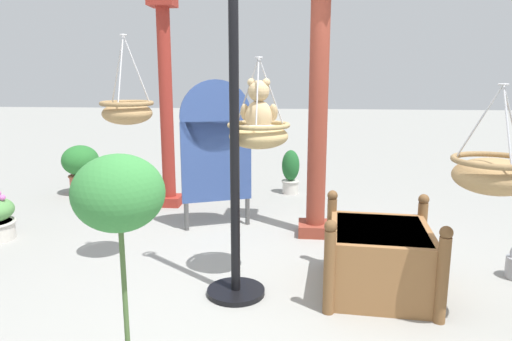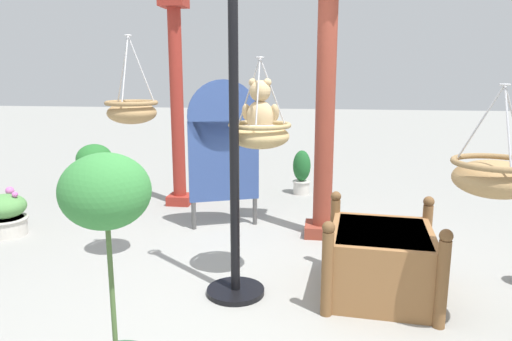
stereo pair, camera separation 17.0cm
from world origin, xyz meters
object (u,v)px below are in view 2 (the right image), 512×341
at_px(teddy_bear, 260,110).
at_px(potted_plant_conical_shrub, 302,172).
at_px(greenhouse_pillar_left, 325,117).
at_px(greenhouse_pillar_right, 177,109).
at_px(display_pole_central, 235,186).
at_px(potted_plant_tall_leafy, 95,164).
at_px(wooden_planter_box, 381,259).
at_px(potted_plant_bushy_green, 111,269).
at_px(display_sign_board, 224,142).
at_px(hanging_basket_left_high, 132,111).
at_px(potted_plant_small_succulent, 6,215).
at_px(hanging_basket_right_low, 495,176).
at_px(hanging_basket_with_teddy, 260,134).

relative_size(teddy_bear, potted_plant_conical_shrub, 0.67).
relative_size(greenhouse_pillar_left, greenhouse_pillar_right, 1.01).
bearing_deg(display_pole_central, potted_plant_tall_leafy, 132.28).
distance_m(greenhouse_pillar_right, wooden_planter_box, 3.31).
height_order(potted_plant_bushy_green, display_sign_board, display_sign_board).
distance_m(teddy_bear, hanging_basket_left_high, 1.10).
distance_m(potted_plant_tall_leafy, potted_plant_small_succulent, 1.86).
height_order(hanging_basket_right_low, wooden_planter_box, hanging_basket_right_low).
relative_size(display_pole_central, potted_plant_bushy_green, 2.03).
xyz_separation_m(hanging_basket_left_high, wooden_planter_box, (2.02, -0.26, -1.08)).
bearing_deg(potted_plant_small_succulent, wooden_planter_box, -12.21).
bearing_deg(display_pole_central, potted_plant_bushy_green, -103.57).
bearing_deg(hanging_basket_with_teddy, display_pole_central, -120.96).
relative_size(potted_plant_bushy_green, display_sign_board, 0.82).
relative_size(greenhouse_pillar_left, display_sign_board, 1.60).
bearing_deg(display_sign_board, greenhouse_pillar_right, 133.06).
xyz_separation_m(hanging_basket_right_low, display_sign_board, (-2.07, 1.91, -0.11)).
bearing_deg(greenhouse_pillar_left, hanging_basket_right_low, -60.25).
relative_size(potted_plant_tall_leafy, potted_plant_bushy_green, 0.53).
height_order(display_pole_central, hanging_basket_right_low, display_pole_central).
bearing_deg(hanging_basket_right_low, teddy_bear, 157.80).
bearing_deg(potted_plant_small_succulent, hanging_basket_left_high, -17.95).
bearing_deg(hanging_basket_right_low, wooden_planter_box, 138.36).
distance_m(hanging_basket_right_low, greenhouse_pillar_right, 3.94).
height_order(display_pole_central, hanging_basket_with_teddy, display_pole_central).
bearing_deg(hanging_basket_right_low, potted_plant_small_succulent, 162.97).
relative_size(display_pole_central, greenhouse_pillar_right, 1.05).
bearing_deg(greenhouse_pillar_left, potted_plant_bushy_green, -109.10).
relative_size(wooden_planter_box, potted_plant_small_succulent, 2.00).
height_order(hanging_basket_right_low, greenhouse_pillar_right, greenhouse_pillar_right).
xyz_separation_m(hanging_basket_right_low, wooden_planter_box, (-0.57, 0.51, -0.77)).
bearing_deg(potted_plant_tall_leafy, display_pole_central, -47.72).
bearing_deg(wooden_planter_box, display_pole_central, -171.43).
bearing_deg(greenhouse_pillar_left, potted_plant_conical_shrub, 99.96).
height_order(display_pole_central, greenhouse_pillar_left, display_pole_central).
bearing_deg(potted_plant_conical_shrub, greenhouse_pillar_right, -153.92).
height_order(display_pole_central, wooden_planter_box, display_pole_central).
bearing_deg(greenhouse_pillar_right, potted_plant_small_succulent, -135.00).
relative_size(display_pole_central, wooden_planter_box, 2.70).
relative_size(hanging_basket_with_teddy, display_sign_board, 0.43).
bearing_deg(hanging_basket_with_teddy, display_sign_board, 113.40).
xyz_separation_m(greenhouse_pillar_right, potted_plant_small_succulent, (-1.42, -1.42, -1.00)).
bearing_deg(display_sign_board, hanging_basket_left_high, -114.51).
relative_size(hanging_basket_right_low, potted_plant_small_succulent, 1.37).
bearing_deg(potted_plant_conical_shrub, display_pole_central, -96.21).
bearing_deg(greenhouse_pillar_left, wooden_planter_box, -70.65).
bearing_deg(greenhouse_pillar_left, display_sign_board, 173.20).
xyz_separation_m(hanging_basket_left_high, greenhouse_pillar_right, (-0.25, 1.96, -0.13)).
bearing_deg(potted_plant_tall_leafy, potted_plant_conical_shrub, 6.26).
height_order(display_pole_central, potted_plant_small_succulent, display_pole_central).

